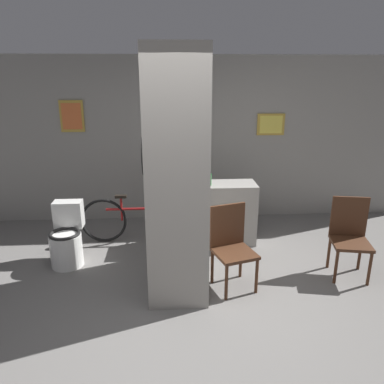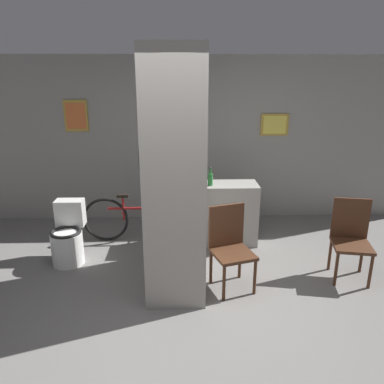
{
  "view_description": "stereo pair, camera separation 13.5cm",
  "coord_description": "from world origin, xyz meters",
  "px_view_note": "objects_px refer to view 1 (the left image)",
  "views": [
    {
      "loc": [
        -0.13,
        -3.32,
        2.34
      ],
      "look_at": [
        0.14,
        1.01,
        0.95
      ],
      "focal_mm": 35.0,
      "sensor_mm": 36.0,
      "label": 1
    },
    {
      "loc": [
        0.01,
        -3.32,
        2.34
      ],
      "look_at": [
        0.14,
        1.01,
        0.95
      ],
      "focal_mm": 35.0,
      "sensor_mm": 36.0,
      "label": 2
    }
  ],
  "objects_px": {
    "bottle_tall": "(209,179)",
    "toilet": "(67,240)",
    "bicycle": "(141,219)",
    "chair_by_doorway": "(350,234)",
    "chair_near_pillar": "(231,244)"
  },
  "relations": [
    {
      "from": "bicycle",
      "to": "bottle_tall",
      "type": "height_order",
      "value": "bottle_tall"
    },
    {
      "from": "bicycle",
      "to": "bottle_tall",
      "type": "xyz_separation_m",
      "value": [
        0.96,
        -0.16,
        0.63
      ]
    },
    {
      "from": "bottle_tall",
      "to": "toilet",
      "type": "bearing_deg",
      "value": -166.55
    },
    {
      "from": "chair_near_pillar",
      "to": "bottle_tall",
      "type": "xyz_separation_m",
      "value": [
        -0.14,
        1.08,
        0.46
      ]
    },
    {
      "from": "chair_near_pillar",
      "to": "bicycle",
      "type": "xyz_separation_m",
      "value": [
        -1.1,
        1.24,
        -0.17
      ]
    },
    {
      "from": "toilet",
      "to": "chair_by_doorway",
      "type": "bearing_deg",
      "value": -7.72
    },
    {
      "from": "bottle_tall",
      "to": "bicycle",
      "type": "bearing_deg",
      "value": 170.65
    },
    {
      "from": "toilet",
      "to": "chair_by_doorway",
      "type": "relative_size",
      "value": 0.82
    },
    {
      "from": "chair_near_pillar",
      "to": "toilet",
      "type": "bearing_deg",
      "value": 144.72
    },
    {
      "from": "bicycle",
      "to": "chair_near_pillar",
      "type": "bearing_deg",
      "value": -48.2
    },
    {
      "from": "chair_near_pillar",
      "to": "bicycle",
      "type": "relative_size",
      "value": 0.56
    },
    {
      "from": "bottle_tall",
      "to": "chair_by_doorway",
      "type": "bearing_deg",
      "value": -29.73
    },
    {
      "from": "toilet",
      "to": "chair_near_pillar",
      "type": "relative_size",
      "value": 0.82
    },
    {
      "from": "chair_by_doorway",
      "to": "toilet",
      "type": "bearing_deg",
      "value": -177.09
    },
    {
      "from": "toilet",
      "to": "chair_by_doorway",
      "type": "height_order",
      "value": "chair_by_doorway"
    }
  ]
}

